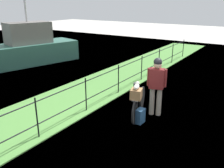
% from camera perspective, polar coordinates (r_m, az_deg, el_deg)
% --- Properties ---
extents(ground_plane, '(60.00, 60.00, 0.00)m').
position_cam_1_polar(ground_plane, '(6.31, 9.22, -10.86)').
color(ground_plane, beige).
extents(grass_strip, '(27.00, 2.40, 0.03)m').
position_cam_1_polar(grass_strip, '(7.92, -11.64, -4.49)').
color(grass_strip, '#569342').
rests_on(grass_strip, ground).
extents(iron_fence, '(18.04, 0.04, 1.04)m').
position_cam_1_polar(iron_fence, '(7.07, -6.23, -1.93)').
color(iron_fence, black).
rests_on(iron_fence, ground).
extents(bicycle_main, '(1.69, 0.54, 0.67)m').
position_cam_1_polar(bicycle_main, '(6.92, 6.33, -4.65)').
color(bicycle_main, black).
rests_on(bicycle_main, ground).
extents(wooden_crate, '(0.40, 0.36, 0.27)m').
position_cam_1_polar(wooden_crate, '(6.38, 5.78, -2.34)').
color(wooden_crate, olive).
rests_on(wooden_crate, bicycle_main).
extents(terrier_dog, '(0.32, 0.21, 0.18)m').
position_cam_1_polar(terrier_dog, '(6.33, 5.89, -0.49)').
color(terrier_dog, silver).
rests_on(terrier_dog, wooden_crate).
extents(cyclist_person, '(0.36, 0.52, 1.68)m').
position_cam_1_polar(cyclist_person, '(6.79, 10.53, 0.51)').
color(cyclist_person, gray).
rests_on(cyclist_person, ground).
extents(backpack_on_paving, '(0.29, 0.19, 0.40)m').
position_cam_1_polar(backpack_on_paving, '(6.56, 6.67, -7.56)').
color(backpack_on_paving, '#28517A').
rests_on(backpack_on_paving, ground).
extents(mooring_bollard, '(0.20, 0.20, 0.36)m').
position_cam_1_polar(mooring_bollard, '(8.67, 5.70, -0.91)').
color(mooring_bollard, '#38383D').
rests_on(mooring_bollard, ground).
extents(moored_boat_near, '(5.20, 2.92, 3.74)m').
position_cam_1_polar(moored_boat_near, '(13.45, -18.90, 7.97)').
color(moored_boat_near, '#336656').
rests_on(moored_boat_near, ground).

